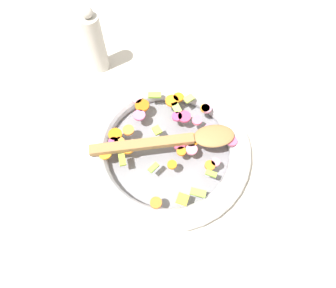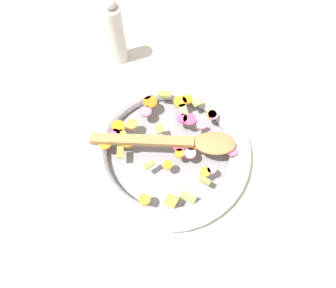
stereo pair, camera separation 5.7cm
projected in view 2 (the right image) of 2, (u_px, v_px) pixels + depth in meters
ground_plane at (168, 154)px, 0.76m from camera, size 4.00×4.00×0.00m
skillet at (168, 149)px, 0.74m from camera, size 0.38×0.38×0.05m
chopped_vegetables at (169, 133)px, 0.73m from camera, size 0.27×0.28×0.01m
wooden_spoon at (179, 142)px, 0.71m from camera, size 0.26×0.24×0.01m
pepper_mill at (116, 34)px, 0.81m from camera, size 0.05×0.05×0.19m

